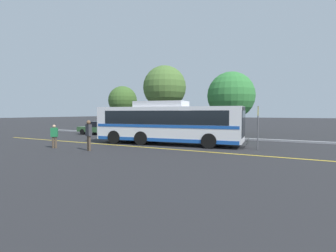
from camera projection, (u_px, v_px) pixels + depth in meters
The scene contains 12 objects.
ground_plane at pixel (181, 145), 19.02m from camera, with size 220.00×220.00×0.00m, color #262628.
lane_strip_0 at pixel (152, 148), 17.41m from camera, with size 0.20×30.71×0.01m, color gold.
curb_strip at pixel (198, 137), 24.55m from camera, with size 38.71×0.36×0.15m, color #99999E.
transit_bus at pixel (168, 123), 19.27m from camera, with size 11.21×3.82×3.18m.
parked_car_0 at pixel (98, 128), 27.97m from camera, with size 4.25×2.09×1.41m.
parked_car_1 at pixel (152, 130), 24.95m from camera, with size 4.40×2.01×1.42m.
pedestrian_0 at pixel (54, 135), 17.26m from camera, with size 0.47×0.41×1.54m.
pedestrian_1 at pixel (89, 133), 16.06m from camera, with size 0.47×0.34×1.87m.
bus_stop_sign at pixel (258, 122), 16.47m from camera, with size 0.08×0.40×2.76m.
tree_0 at pixel (123, 100), 34.39m from camera, with size 3.75×3.75×5.81m.
tree_1 at pixel (231, 96), 27.38m from camera, with size 4.95×4.95×6.61m.
tree_2 at pixel (165, 87), 30.62m from camera, with size 5.03×5.03×7.82m.
Camera 1 is at (8.16, -17.10, 2.35)m, focal length 28.00 mm.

